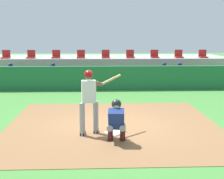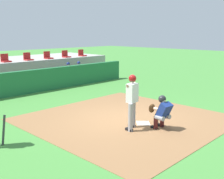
% 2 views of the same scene
% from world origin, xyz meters
% --- Properties ---
extents(ground_plane, '(80.00, 80.00, 0.00)m').
position_xyz_m(ground_plane, '(0.00, 0.00, 0.00)').
color(ground_plane, '#428438').
extents(dirt_infield, '(6.40, 6.40, 0.01)m').
position_xyz_m(dirt_infield, '(0.00, 0.00, 0.01)').
color(dirt_infield, olive).
rests_on(dirt_infield, ground).
extents(home_plate, '(0.62, 0.62, 0.02)m').
position_xyz_m(home_plate, '(0.00, -0.80, 0.02)').
color(home_plate, white).
rests_on(home_plate, dirt_infield).
extents(batter_at_plate, '(1.18, 0.96, 1.80)m').
position_xyz_m(batter_at_plate, '(-0.68, -0.86, 1.04)').
color(batter_at_plate, '#99999E').
rests_on(batter_at_plate, ground).
extents(catcher_crouched, '(0.51, 1.49, 1.13)m').
position_xyz_m(catcher_crouched, '(0.01, -1.52, 0.61)').
color(catcher_crouched, gray).
rests_on(catcher_crouched, ground).
extents(dugout_wall, '(13.00, 0.30, 1.20)m').
position_xyz_m(dugout_wall, '(0.00, 6.50, 0.60)').
color(dugout_wall, '#1E6638').
rests_on(dugout_wall, ground).
extents(dugout_bench, '(11.80, 0.44, 0.45)m').
position_xyz_m(dugout_bench, '(0.00, 7.50, 0.23)').
color(dugout_bench, olive).
rests_on(dugout_bench, ground).
extents(dugout_player_2, '(0.49, 0.70, 1.30)m').
position_xyz_m(dugout_player_2, '(3.08, 7.34, 0.67)').
color(dugout_player_2, '#939399').
rests_on(dugout_player_2, ground).
extents(dugout_player_3, '(0.49, 0.70, 1.30)m').
position_xyz_m(dugout_player_3, '(3.92, 7.34, 0.67)').
color(dugout_player_3, '#939399').
rests_on(dugout_player_3, ground).
extents(stadium_seat_4, '(0.46, 0.46, 0.48)m').
position_xyz_m(stadium_seat_4, '(0.00, 9.38, 1.53)').
color(stadium_seat_4, '#A51E1E').
rests_on(stadium_seat_4, stands_platform).
extents(stadium_seat_5, '(0.46, 0.46, 0.48)m').
position_xyz_m(stadium_seat_5, '(1.44, 9.38, 1.53)').
color(stadium_seat_5, '#A51E1E').
rests_on(stadium_seat_5, stands_platform).
extents(stadium_seat_6, '(0.46, 0.46, 0.48)m').
position_xyz_m(stadium_seat_6, '(2.89, 9.38, 1.53)').
color(stadium_seat_6, '#A51E1E').
rests_on(stadium_seat_6, stands_platform).
extents(stadium_seat_7, '(0.46, 0.46, 0.48)m').
position_xyz_m(stadium_seat_7, '(4.33, 9.38, 1.53)').
color(stadium_seat_7, '#A51E1E').
rests_on(stadium_seat_7, stands_platform).
extents(stadium_seat_8, '(0.46, 0.46, 0.48)m').
position_xyz_m(stadium_seat_8, '(5.78, 9.38, 1.53)').
color(stadium_seat_8, '#A51E1E').
rests_on(stadium_seat_8, stands_platform).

